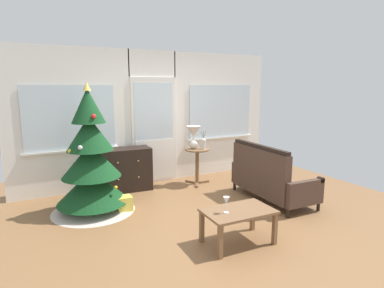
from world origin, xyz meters
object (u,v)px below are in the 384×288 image
Objects in this scene: christmas_tree at (91,167)px; gift_box at (124,204)px; wine_glass at (226,201)px; table_lamp at (193,134)px; side_table at (197,159)px; flower_vase at (203,143)px; coffee_table at (238,215)px; dresser_cabinet at (126,169)px; settee_sofa at (268,179)px.

gift_box is (0.42, -0.22, -0.58)m from christmas_tree.
christmas_tree reaches higher than wine_glass.
side_table is at bearing -33.69° from table_lamp.
wine_glass is at bearing -113.40° from flower_vase.
coffee_table is at bearing -105.25° from table_lamp.
christmas_tree is 2.08m from table_lamp.
coffee_table is at bearing -76.54° from dresser_cabinet.
christmas_tree reaches higher than flower_vase.
christmas_tree is 2.27× the size of coffee_table.
coffee_table is (-0.65, -2.37, -0.62)m from table_lamp.
table_lamp is at bearing 146.31° from side_table.
coffee_table is at bearing -54.02° from christmas_tree.
settee_sofa is at bearing -66.05° from side_table.
gift_box is at bearing -27.47° from christmas_tree.
wine_glass is at bearing -65.27° from gift_box.
dresser_cabinet is 2.10× the size of table_lamp.
flower_vase is (0.16, -0.10, -0.17)m from table_lamp.
dresser_cabinet is 1.53m from flower_vase.
side_table is at bearing 22.57° from gift_box.
table_lamp is 1.95m from gift_box.
settee_sofa is 1.66m from table_lamp.
gift_box is at bearing -108.12° from dresser_cabinet.
christmas_tree is 9.95× the size of wine_glass.
christmas_tree is at bearing 125.98° from coffee_table.
wine_glass is (-1.49, -0.98, 0.19)m from settee_sofa.
side_table is 1.82m from gift_box.
dresser_cabinet is 0.60× the size of settee_sofa.
christmas_tree is 1.25× the size of settee_sofa.
christmas_tree is at bearing 161.58° from settee_sofa.
settee_sofa is 6.81× the size of gift_box.
wine_glass is 0.86× the size of gift_box.
settee_sofa is 1.79m from wine_glass.
christmas_tree is at bearing -165.77° from table_lamp.
wine_glass is at bearing -146.58° from settee_sofa.
settee_sofa reaches higher than wine_glass.
christmas_tree is at bearing -167.23° from side_table.
flower_vase is 1.79× the size of wine_glass.
dresser_cabinet is (0.73, 0.74, -0.30)m from christmas_tree.
flower_vase is 1.54× the size of gift_box.
wine_glass is (-0.88, -2.33, 0.07)m from side_table.
christmas_tree is at bearing 122.22° from wine_glass.
christmas_tree is at bearing -134.52° from dresser_cabinet.
christmas_tree is 2.10× the size of dresser_cabinet.
wine_glass is at bearing -179.47° from coffee_table.
settee_sofa is 3.52× the size of table_lamp.
settee_sofa is 2.36m from gift_box.
side_table is 2.44m from coffee_table.
table_lamp is at bearing -10.47° from dresser_cabinet.
gift_box is (-0.31, -0.96, -0.28)m from dresser_cabinet.
side_table is 0.49m from table_lamp.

